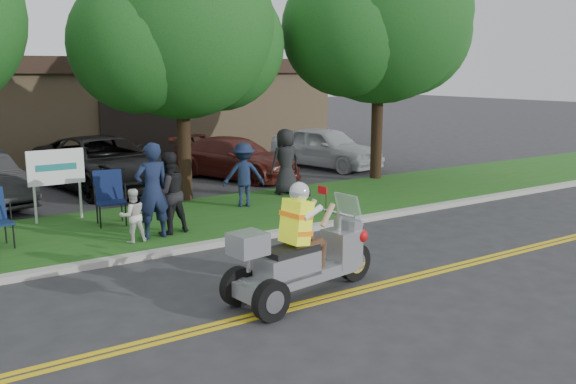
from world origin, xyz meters
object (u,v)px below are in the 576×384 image
parked_car_far_right (326,147)px  parked_car_right (235,158)px  lawn_chair_b (109,194)px  spectator_adult_mid (168,193)px  trike_scooter (301,258)px  parked_car_mid (103,163)px  spectator_adult_left (152,191)px

parked_car_far_right → parked_car_right: bearing=167.9°
lawn_chair_b → spectator_adult_mid: bearing=-54.0°
trike_scooter → parked_car_right: trike_scooter is taller
trike_scooter → lawn_chair_b: trike_scooter is taller
parked_car_mid → trike_scooter: bearing=-100.4°
spectator_adult_left → parked_car_right: spectator_adult_left is taller
parked_car_mid → parked_car_right: 4.24m
parked_car_mid → parked_car_far_right: bearing=-11.9°
spectator_adult_left → spectator_adult_mid: 0.46m
parked_car_mid → parked_car_right: (4.22, -0.41, -0.12)m
spectator_adult_mid → spectator_adult_left: bearing=16.3°
parked_car_mid → parked_car_far_right: 8.04m
trike_scooter → parked_car_far_right: bearing=43.6°
parked_car_mid → parked_car_right: parked_car_mid is taller
spectator_adult_mid → parked_car_mid: 6.17m
trike_scooter → spectator_adult_left: spectator_adult_left is taller
parked_car_right → parked_car_far_right: bearing=-20.9°
spectator_adult_mid → parked_car_right: (4.66, 5.74, -0.31)m
trike_scooter → spectator_adult_left: (-0.79, 4.24, 0.45)m
spectator_adult_left → spectator_adult_mid: size_ratio=1.14×
spectator_adult_left → parked_car_mid: (0.85, 6.34, -0.31)m
parked_car_right → parked_car_far_right: size_ratio=1.04×
spectator_adult_mid → parked_car_mid: bearing=-101.5°
lawn_chair_b → parked_car_mid: 4.80m
trike_scooter → parked_car_right: bearing=58.9°
spectator_adult_left → parked_car_right: size_ratio=0.43×
parked_car_mid → parked_car_far_right: size_ratio=1.29×
spectator_adult_mid → parked_car_right: 7.40m
lawn_chair_b → parked_car_far_right: (9.26, 4.38, -0.03)m
parked_car_right → parked_car_far_right: parked_car_far_right is taller
lawn_chair_b → spectator_adult_mid: 1.72m
trike_scooter → spectator_adult_mid: size_ratio=1.64×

